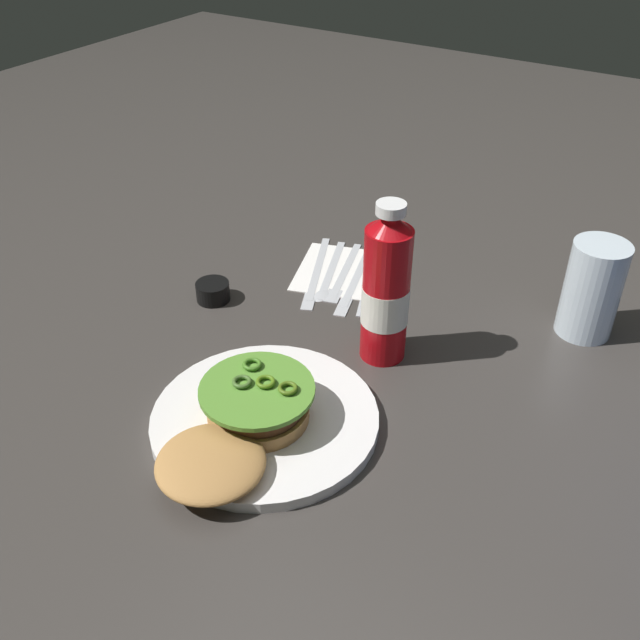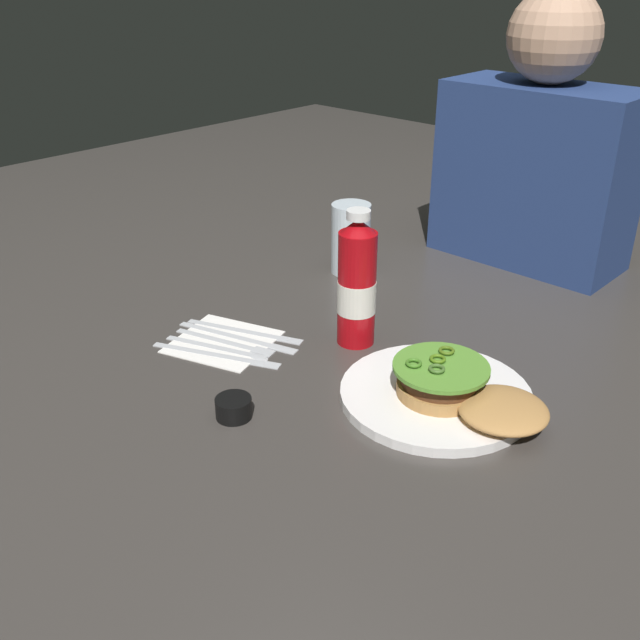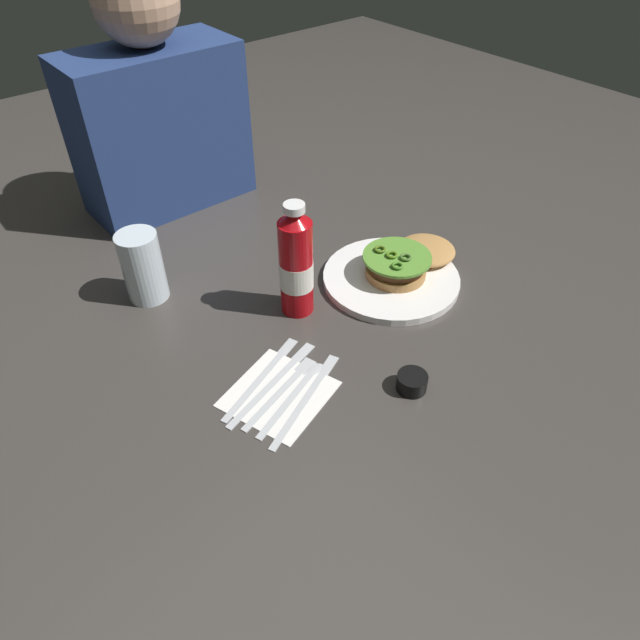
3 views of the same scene
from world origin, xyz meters
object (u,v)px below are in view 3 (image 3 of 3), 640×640
at_px(condiment_cup, 412,382).
at_px(napkin, 279,394).
at_px(ketchup_bottle, 296,265).
at_px(dinner_plate, 391,278).
at_px(steak_knife, 310,392).
at_px(burger_sandwich, 408,259).
at_px(butter_knife, 278,376).
at_px(diner_person, 156,109).
at_px(table_knife, 266,371).
at_px(spoon_utensil, 300,386).
at_px(fork_utensil, 286,385).
at_px(water_glass, 143,267).

bearing_deg(condiment_cup, napkin, 143.80).
height_order(ketchup_bottle, condiment_cup, ketchup_bottle).
xyz_separation_m(dinner_plate, condiment_cup, (-0.18, -0.22, 0.01)).
height_order(ketchup_bottle, steak_knife, ketchup_bottle).
height_order(dinner_plate, burger_sandwich, burger_sandwich).
relative_size(butter_knife, diner_person, 0.42).
bearing_deg(dinner_plate, table_knife, -172.61).
height_order(butter_knife, diner_person, diner_person).
relative_size(burger_sandwich, spoon_utensil, 1.26).
bearing_deg(dinner_plate, butter_knife, -168.55).
distance_m(fork_utensil, table_knife, 0.05).
distance_m(dinner_plate, table_knife, 0.34).
distance_m(condiment_cup, fork_utensil, 0.21).
distance_m(butter_knife, diner_person, 0.69).
relative_size(dinner_plate, water_glass, 1.96).
height_order(burger_sandwich, butter_knife, burger_sandwich).
relative_size(napkin, butter_knife, 0.70).
distance_m(burger_sandwich, steak_knife, 0.38).
bearing_deg(water_glass, table_knife, -80.48).
xyz_separation_m(napkin, spoon_utensil, (0.03, -0.01, 0.00)).
bearing_deg(condiment_cup, dinner_plate, 51.57).
height_order(dinner_plate, condiment_cup, condiment_cup).
bearing_deg(fork_utensil, spoon_utensil, -45.42).
xyz_separation_m(napkin, diner_person, (0.18, 0.67, 0.22)).
xyz_separation_m(water_glass, fork_utensil, (0.06, -0.36, -0.06)).
relative_size(spoon_utensil, diner_person, 0.34).
height_order(condiment_cup, steak_knife, condiment_cup).
bearing_deg(butter_knife, napkin, -124.04).
height_order(condiment_cup, napkin, condiment_cup).
distance_m(condiment_cup, table_knife, 0.24).
bearing_deg(table_knife, diner_person, 74.94).
bearing_deg(steak_knife, spoon_utensil, 102.47).
distance_m(spoon_utensil, fork_utensil, 0.02).
height_order(water_glass, table_knife, water_glass).
distance_m(water_glass, table_knife, 0.32).
bearing_deg(butter_knife, condiment_cup, -45.31).
distance_m(dinner_plate, condiment_cup, 0.29).
xyz_separation_m(spoon_utensil, butter_knife, (-0.01, 0.04, 0.00)).
bearing_deg(steak_knife, napkin, 140.85).
bearing_deg(dinner_plate, burger_sandwich, -0.97).
height_order(fork_utensil, diner_person, diner_person).
xyz_separation_m(dinner_plate, spoon_utensil, (-0.32, -0.11, -0.00)).
height_order(napkin, butter_knife, butter_knife).
relative_size(steak_knife, fork_utensil, 1.14).
bearing_deg(ketchup_bottle, butter_knife, -138.40).
distance_m(burger_sandwich, condiment_cup, 0.31).
bearing_deg(table_knife, steak_knife, -71.80).
relative_size(burger_sandwich, water_glass, 1.61).
relative_size(spoon_utensil, fork_utensil, 0.99).
bearing_deg(burger_sandwich, napkin, -166.41).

